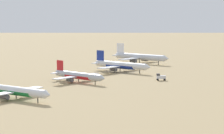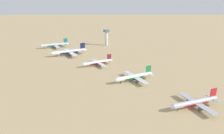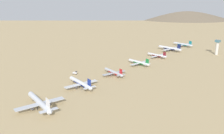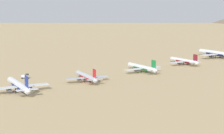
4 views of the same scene
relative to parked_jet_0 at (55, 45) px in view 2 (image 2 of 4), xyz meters
name	(u,v)px [view 2 (image 2 of 4)]	position (x,y,z in m)	size (l,w,h in m)	color
ground_plane	(131,82)	(-21.25, 165.25, -4.28)	(2016.68, 2016.68, 0.00)	tan
parked_jet_0	(55,45)	(0.00, 0.00, 0.00)	(44.67, 36.38, 12.88)	silver
parked_jet_1	(69,52)	(-4.26, 52.92, 0.48)	(49.68, 40.33, 14.33)	silver
parked_jet_2	(98,62)	(-16.77, 109.74, -0.64)	(37.93, 30.76, 10.95)	silver
parked_jet_3	(134,77)	(-24.80, 164.60, -0.36)	(40.94, 33.26, 11.80)	silver
parked_jet_4	(195,102)	(-31.96, 221.74, -0.49)	(39.43, 32.26, 11.41)	#B2B7C1
control_tower	(106,36)	(-74.70, 23.54, 9.61)	(7.20, 7.20, 24.55)	beige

